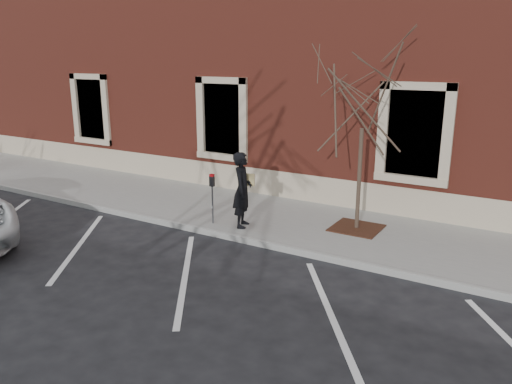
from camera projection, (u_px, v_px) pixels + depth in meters
The scene contains 9 objects.
ground at pixel (243, 242), 12.01m from camera, with size 120.00×120.00×0.00m, color #28282B.
sidewalk_near at pixel (278, 219), 13.44m from camera, with size 40.00×3.50×0.15m, color #9C9993.
curb_near at pixel (242, 239), 11.95m from camera, with size 40.00×0.12×0.15m, color #9E9E99.
parking_stripes at pixel (185, 274), 10.20m from camera, with size 28.00×4.40×0.01m, color silver, non-canonical shape.
building_civic at pixel (362, 66), 17.36m from camera, with size 40.00×8.62×8.00m.
man at pixel (242, 190), 12.41m from camera, with size 0.69×0.46×1.91m, color black.
parking_meter at pixel (212, 189), 12.65m from camera, with size 0.12×0.09×1.30m.
tree_grate at pixel (356, 228), 12.48m from camera, with size 1.17×1.17×0.03m, color #442415.
sapling at pixel (364, 99), 11.65m from camera, with size 2.74×2.74×4.57m.
Camera 1 is at (6.10, -9.50, 4.31)m, focal length 35.00 mm.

